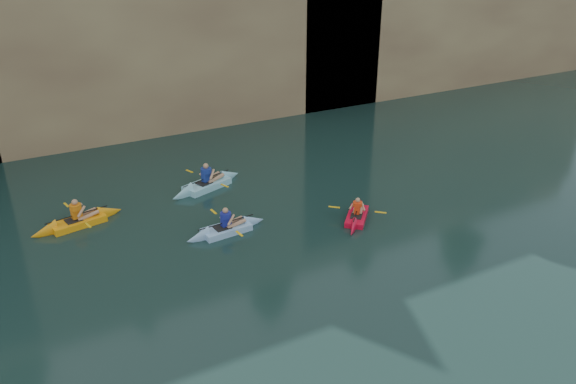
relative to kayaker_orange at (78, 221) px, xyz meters
name	(u,v)px	position (x,y,z in m)	size (l,w,h in m)	color
cliff_slab_center	(174,17)	(6.98, 9.09, 5.54)	(24.00, 2.40, 11.40)	#9B8A5E
cliff_slab_east	(468,9)	(26.98, 9.09, 4.76)	(26.00, 2.40, 9.84)	#9B8A5E
sea_cave_center	(64,117)	(0.98, 8.44, 1.44)	(3.50, 1.00, 3.20)	black
sea_cave_east	(316,71)	(14.98, 8.44, 2.09)	(5.00, 1.00, 4.50)	black
kayaker_orange	(78,221)	(0.00, 0.00, 0.00)	(3.41, 2.45, 1.27)	#FB9E0F
kayaker_ltblue_near	(226,229)	(4.49, -3.03, -0.01)	(3.08, 2.36, 1.20)	#92C2F4
kayaker_red_far	(357,216)	(9.12, -4.35, -0.03)	(2.43, 2.56, 1.06)	red
kayaker_ltblue_mid	(207,184)	(5.24, 0.84, 0.01)	(3.59, 2.50, 1.35)	#8BD3E8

